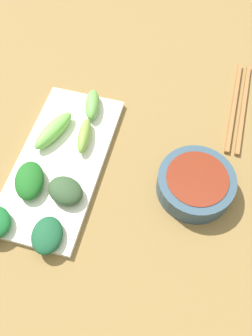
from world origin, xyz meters
The scene contains 10 objects.
tabletop centered at (0.00, 0.00, 0.01)m, with size 2.10×2.10×0.02m, color brown.
sauce_bowl centered at (-0.10, -0.04, 0.04)m, with size 0.13×0.13×0.04m.
serving_plate centered at (0.14, -0.02, 0.03)m, with size 0.15×0.32×0.01m, color silver.
broccoli_stalk_0 centered at (0.17, -0.07, 0.05)m, with size 0.03×0.10×0.03m, color #6DBA4A.
broccoli_leafy_1 centered at (0.11, 0.12, 0.04)m, with size 0.05×0.06×0.02m, color #174B2C.
broccoli_stalk_2 centered at (0.12, -0.15, 0.05)m, with size 0.03×0.07×0.03m, color #619E47.
broccoli_leafy_4 centered at (0.17, 0.04, 0.05)m, with size 0.05×0.07×0.03m, color #1A581C.
broccoli_leafy_5 centered at (0.10, 0.04, 0.05)m, with size 0.06×0.05×0.03m, color #2D4629.
broccoli_stalk_6 centered at (0.11, -0.08, 0.04)m, with size 0.02×0.08×0.03m, color #76A03E.
chopsticks centered at (-0.16, -0.24, 0.02)m, with size 0.03×0.23×0.01m.
Camera 1 is at (-0.06, 0.26, 0.58)m, focal length 37.82 mm.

